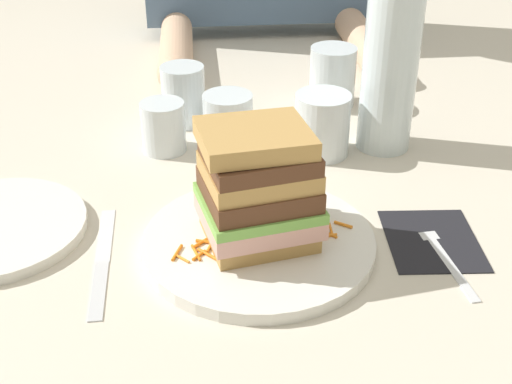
{
  "coord_description": "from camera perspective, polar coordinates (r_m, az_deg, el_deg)",
  "views": [
    {
      "loc": [
        -0.04,
        -0.64,
        0.44
      ],
      "look_at": [
        0.02,
        0.0,
        0.05
      ],
      "focal_mm": 48.1,
      "sensor_mm": 36.0,
      "label": 1
    }
  ],
  "objects": [
    {
      "name": "carrot_shred_9",
      "position": [
        0.76,
        6.17,
        -3.49
      ],
      "size": [
        0.02,
        0.02,
        0.0
      ],
      "primitive_type": "cylinder",
      "rotation": [
        0.0,
        1.57,
        5.45
      ],
      "color": "orange",
      "rests_on": "main_plate"
    },
    {
      "name": "juice_glass",
      "position": [
        0.94,
        5.5,
        5.29
      ],
      "size": [
        0.08,
        0.08,
        0.09
      ],
      "color": "white",
      "rests_on": "ground_plane"
    },
    {
      "name": "empty_tumbler_1",
      "position": [
        0.96,
        -7.72,
        5.4
      ],
      "size": [
        0.06,
        0.06,
        0.07
      ],
      "primitive_type": "cylinder",
      "color": "silver",
      "rests_on": "ground_plane"
    },
    {
      "name": "empty_tumbler_2",
      "position": [
        0.98,
        -2.06,
        6.14
      ],
      "size": [
        0.07,
        0.07,
        0.07
      ],
      "primitive_type": "cylinder",
      "color": "silver",
      "rests_on": "ground_plane"
    },
    {
      "name": "carrot_shred_13",
      "position": [
        0.77,
        4.22,
        -2.83
      ],
      "size": [
        0.03,
        0.02,
        0.0
      ],
      "primitive_type": "cylinder",
      "rotation": [
        0.0,
        1.57,
        0.67
      ],
      "color": "orange",
      "rests_on": "main_plate"
    },
    {
      "name": "fork",
      "position": [
        0.78,
        15.1,
        -4.57
      ],
      "size": [
        0.03,
        0.17,
        0.0
      ],
      "color": "silver",
      "rests_on": "napkin_dark"
    },
    {
      "name": "carrot_shred_12",
      "position": [
        0.78,
        7.27,
        -2.7
      ],
      "size": [
        0.02,
        0.02,
        0.0
      ],
      "primitive_type": "cylinder",
      "rotation": [
        0.0,
        1.57,
        2.52
      ],
      "color": "orange",
      "rests_on": "main_plate"
    },
    {
      "name": "main_plate",
      "position": [
        0.76,
        0.21,
        -4.24
      ],
      "size": [
        0.26,
        0.26,
        0.01
      ],
      "primitive_type": "cylinder",
      "color": "white",
      "rests_on": "ground_plane"
    },
    {
      "name": "carrot_shred_8",
      "position": [
        0.76,
        5.92,
        -3.66
      ],
      "size": [
        0.02,
        0.01,
        0.0
      ],
      "primitive_type": "cylinder",
      "rotation": [
        0.0,
        1.57,
        3.37
      ],
      "color": "orange",
      "rests_on": "main_plate"
    },
    {
      "name": "carrot_shred_0",
      "position": [
        0.72,
        -4.76,
        -5.27
      ],
      "size": [
        0.02,
        0.02,
        0.0
      ],
      "primitive_type": "cylinder",
      "rotation": [
        0.0,
        1.57,
        0.85
      ],
      "color": "orange",
      "rests_on": "main_plate"
    },
    {
      "name": "carrot_shred_11",
      "position": [
        0.77,
        6.26,
        -3.15
      ],
      "size": [
        0.0,
        0.03,
        0.0
      ],
      "primitive_type": "cylinder",
      "rotation": [
        0.0,
        1.57,
        1.54
      ],
      "color": "orange",
      "rests_on": "main_plate"
    },
    {
      "name": "water_bottle",
      "position": [
        0.94,
        11.25,
        11.66
      ],
      "size": [
        0.07,
        0.07,
        0.31
      ],
      "color": "silver",
      "rests_on": "ground_plane"
    },
    {
      "name": "carrot_shred_4",
      "position": [
        0.72,
        -3.96,
        -5.24
      ],
      "size": [
        0.02,
        0.03,
        0.0
      ],
      "primitive_type": "cylinder",
      "rotation": [
        0.0,
        1.57,
        2.34
      ],
      "color": "orange",
      "rests_on": "main_plate"
    },
    {
      "name": "carrot_shred_1",
      "position": [
        0.74,
        -4.71,
        -4.29
      ],
      "size": [
        0.02,
        0.02,
        0.0
      ],
      "primitive_type": "cylinder",
      "rotation": [
        0.0,
        1.57,
        0.76
      ],
      "color": "orange",
      "rests_on": "main_plate"
    },
    {
      "name": "carrot_shred_10",
      "position": [
        0.79,
        4.73,
        -1.9
      ],
      "size": [
        0.03,
        0.01,
        0.0
      ],
      "primitive_type": "cylinder",
      "rotation": [
        0.0,
        1.57,
        3.01
      ],
      "color": "orange",
      "rests_on": "main_plate"
    },
    {
      "name": "knife",
      "position": [
        0.76,
        -12.68,
        -5.73
      ],
      "size": [
        0.02,
        0.2,
        0.0
      ],
      "color": "silver",
      "rests_on": "ground_plane"
    },
    {
      "name": "carrot_shred_3",
      "position": [
        0.73,
        -6.58,
        -5.03
      ],
      "size": [
        0.01,
        0.03,
        0.0
      ],
      "primitive_type": "cylinder",
      "rotation": [
        0.0,
        1.57,
        1.22
      ],
      "color": "orange",
      "rests_on": "main_plate"
    },
    {
      "name": "empty_tumbler_3",
      "position": [
        1.04,
        -6.06,
        8.03
      ],
      "size": [
        0.06,
        0.06,
        0.09
      ],
      "primitive_type": "cylinder",
      "color": "silver",
      "rests_on": "ground_plane"
    },
    {
      "name": "empty_tumbler_0",
      "position": [
        1.1,
        6.38,
        9.52
      ],
      "size": [
        0.07,
        0.07,
        0.09
      ],
      "primitive_type": "cylinder",
      "color": "silver",
      "rests_on": "ground_plane"
    },
    {
      "name": "ground_plane",
      "position": [
        0.78,
        -1.26,
        -3.69
      ],
      "size": [
        3.0,
        3.0,
        0.0
      ],
      "primitive_type": "plane",
      "color": "beige"
    },
    {
      "name": "carrot_shred_6",
      "position": [
        0.74,
        -3.95,
        -4.18
      ],
      "size": [
        0.03,
        0.01,
        0.0
      ],
      "primitive_type": "cylinder",
      "rotation": [
        0.0,
        1.57,
        2.84
      ],
      "color": "orange",
      "rests_on": "main_plate"
    },
    {
      "name": "carrot_shred_7",
      "position": [
        0.72,
        -6.13,
        -5.54
      ],
      "size": [
        0.02,
        0.02,
        0.0
      ],
      "primitive_type": "cylinder",
      "rotation": [
        0.0,
        1.57,
        2.36
      ],
      "color": "orange",
      "rests_on": "main_plate"
    },
    {
      "name": "carrot_shred_2",
      "position": [
        0.74,
        -3.8,
        -4.47
      ],
      "size": [
        0.01,
        0.03,
        0.0
      ],
      "primitive_type": "cylinder",
      "rotation": [
        0.0,
        1.57,
        1.21
      ],
      "color": "orange",
      "rests_on": "main_plate"
    },
    {
      "name": "sandwich",
      "position": [
        0.72,
        0.17,
        0.39
      ],
      "size": [
        0.14,
        0.13,
        0.13
      ],
      "color": "tan",
      "rests_on": "main_plate"
    },
    {
      "name": "carrot_shred_5",
      "position": [
        0.73,
        -5.02,
        -5.04
      ],
      "size": [
        0.01,
        0.03,
        0.0
      ],
      "primitive_type": "cylinder",
      "rotation": [
        0.0,
        1.57,
        4.99
      ],
      "color": "orange",
      "rests_on": "main_plate"
    },
    {
      "name": "napkin_dark",
      "position": [
        0.8,
        14.43,
        -3.85
      ],
      "size": [
        0.11,
        0.13,
        0.0
      ],
      "primitive_type": "cube",
      "rotation": [
        0.0,
        0.0,
        -0.06
      ],
      "color": "black",
      "rests_on": "ground_plane"
    }
  ]
}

